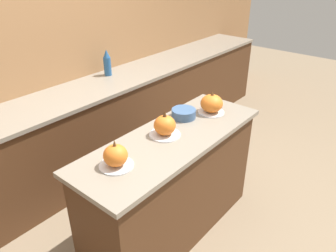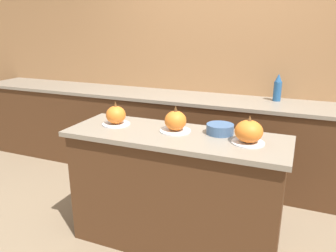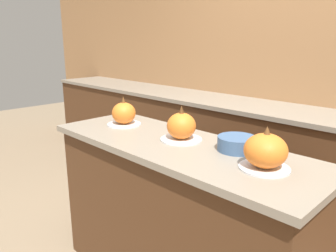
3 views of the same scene
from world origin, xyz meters
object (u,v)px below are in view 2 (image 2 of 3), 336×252
pumpkin_cake_center (175,122)px  mixing_bowl (220,129)px  pumpkin_cake_left (116,116)px  bottle_tall (278,88)px  pumpkin_cake_right (249,132)px

pumpkin_cake_center → mixing_bowl: pumpkin_cake_center is taller
pumpkin_cake_left → bottle_tall: 1.68m
pumpkin_cake_center → mixing_bowl: (0.31, 0.07, -0.04)m
pumpkin_cake_center → mixing_bowl: 0.32m
pumpkin_cake_left → bottle_tall: (1.06, 1.30, 0.07)m
pumpkin_cake_left → pumpkin_cake_right: bearing=-1.8°
pumpkin_cake_left → pumpkin_cake_center: pumpkin_cake_center is taller
pumpkin_cake_right → mixing_bowl: size_ratio=1.12×
pumpkin_cake_left → bottle_tall: size_ratio=0.78×
pumpkin_cake_center → mixing_bowl: bearing=12.3°
pumpkin_cake_center → pumpkin_cake_right: size_ratio=1.05×
pumpkin_cake_center → bottle_tall: bearing=65.4°
pumpkin_cake_center → mixing_bowl: size_ratio=1.18×
mixing_bowl → pumpkin_cake_right: bearing=-28.7°
pumpkin_cake_right → bottle_tall: size_ratio=0.79×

